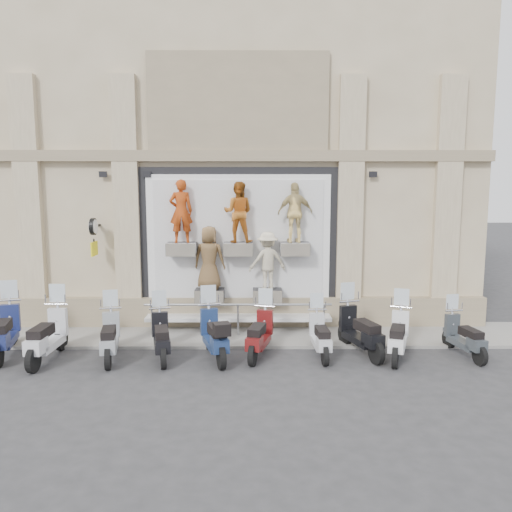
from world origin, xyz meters
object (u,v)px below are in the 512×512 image
object	(u,v)px
clock_sign_bracket	(94,232)
scooter_b	(47,325)
scooter_i	(399,326)
scooter_f	(260,325)
guard_rail	(238,321)
scooter_j	(465,328)
scooter_d	(161,327)
scooter_e	(214,325)
scooter_c	(109,327)
scooter_h	(360,321)
scooter_a	(4,321)
scooter_g	(320,327)

from	to	relation	value
clock_sign_bracket	scooter_b	bearing A→B (deg)	-101.68
scooter_b	scooter_i	distance (m)	8.18
clock_sign_bracket	scooter_f	world-z (taller)	clock_sign_bracket
guard_rail	scooter_j	world-z (taller)	scooter_j
scooter_d	scooter_i	xyz separation A→B (m)	(5.56, -0.01, 0.02)
guard_rail	scooter_e	distance (m)	1.77
scooter_c	scooter_e	distance (m)	2.44
guard_rail	scooter_i	size ratio (longest dim) A/B	2.64
guard_rail	scooter_j	size ratio (longest dim) A/B	2.95
scooter_h	scooter_e	bearing A→B (deg)	166.69
scooter_e	scooter_j	world-z (taller)	scooter_e
scooter_a	scooter_h	distance (m)	8.48
guard_rail	scooter_g	xyz separation A→B (m)	(2.00, -1.51, 0.25)
scooter_e	scooter_i	world-z (taller)	scooter_e
scooter_h	scooter_i	world-z (taller)	scooter_h
scooter_e	scooter_h	bearing A→B (deg)	-11.40
scooter_d	scooter_i	distance (m)	5.56
clock_sign_bracket	scooter_g	xyz separation A→B (m)	(5.90, -1.97, -2.09)
scooter_a	scooter_g	distance (m)	7.50
clock_sign_bracket	scooter_b	xyz separation A→B (m)	(-0.46, -2.24, -1.96)
scooter_d	scooter_h	bearing A→B (deg)	-9.77
scooter_h	clock_sign_bracket	bearing A→B (deg)	146.95
scooter_a	scooter_h	world-z (taller)	scooter_a
scooter_c	scooter_f	world-z (taller)	scooter_c
clock_sign_bracket	scooter_i	size ratio (longest dim) A/B	0.53
scooter_g	clock_sign_bracket	bearing A→B (deg)	159.13
scooter_j	scooter_g	bearing A→B (deg)	169.14
scooter_e	scooter_h	size ratio (longest dim) A/B	0.99
scooter_b	scooter_j	distance (m)	9.79
clock_sign_bracket	scooter_d	size ratio (longest dim) A/B	0.55
clock_sign_bracket	scooter_d	world-z (taller)	clock_sign_bracket
scooter_d	scooter_f	distance (m)	2.31
scooter_f	clock_sign_bracket	bearing A→B (deg)	170.45
scooter_f	scooter_h	xyz separation A→B (m)	(2.42, 0.12, 0.06)
scooter_c	clock_sign_bracket	bearing A→B (deg)	102.23
scooter_b	scooter_c	distance (m)	1.42
scooter_g	scooter_f	bearing A→B (deg)	176.77
scooter_e	scooter_h	distance (m)	3.50
scooter_h	scooter_i	xyz separation A→B (m)	(0.83, -0.30, -0.04)
scooter_d	scooter_g	xyz separation A→B (m)	(3.75, 0.15, -0.05)
guard_rail	scooter_f	world-z (taller)	scooter_f
scooter_c	scooter_e	size ratio (longest dim) A/B	0.94
scooter_b	scooter_c	xyz separation A→B (m)	(1.42, 0.08, -0.07)
guard_rail	scooter_g	world-z (taller)	scooter_g
scooter_c	scooter_d	size ratio (longest dim) A/B	1.01
scooter_i	scooter_a	bearing A→B (deg)	-160.89
scooter_i	scooter_j	xyz separation A→B (m)	(1.61, 0.13, -0.08)
guard_rail	scooter_j	distance (m)	5.64
clock_sign_bracket	scooter_i	world-z (taller)	clock_sign_bracket
scooter_f	scooter_i	size ratio (longest dim) A/B	0.98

